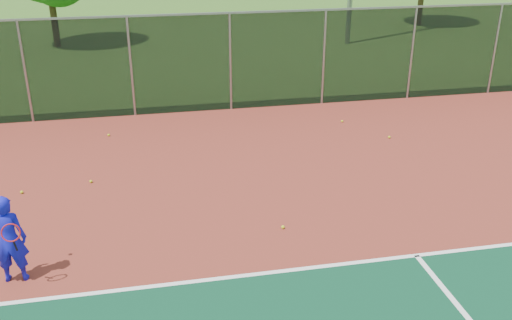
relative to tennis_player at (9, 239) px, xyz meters
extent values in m
cube|color=maroon|center=(5.04, -1.68, -0.81)|extent=(30.00, 20.00, 0.02)
cube|color=white|center=(7.04, -0.68, -0.79)|extent=(22.00, 0.10, 0.00)
cube|color=black|center=(5.04, 8.32, 0.70)|extent=(30.00, 0.04, 3.00)
cube|color=gray|center=(5.04, 8.32, 2.20)|extent=(30.00, 0.06, 0.06)
imported|color=#1415C2|center=(0.00, 0.00, 0.00)|extent=(0.59, 0.39, 1.59)
cylinder|color=black|center=(0.15, -0.25, 0.01)|extent=(0.03, 0.15, 0.27)
torus|color=#A51414|center=(0.15, -0.35, 0.31)|extent=(0.30, 0.13, 0.29)
sphere|color=#BFC817|center=(1.30, 6.62, -0.76)|extent=(0.07, 0.07, 0.07)
sphere|color=#BFC817|center=(4.88, 0.75, -0.76)|extent=(0.07, 0.07, 0.07)
sphere|color=#BFC817|center=(1.01, 3.65, -0.76)|extent=(0.07, 0.07, 0.07)
sphere|color=#BFC817|center=(8.09, 6.43, -0.76)|extent=(0.07, 0.07, 0.07)
sphere|color=#BFC817|center=(-0.47, 3.38, -0.76)|extent=(0.07, 0.07, 0.07)
sphere|color=#BFC817|center=(8.94, 4.93, -0.76)|extent=(0.07, 0.07, 0.07)
cylinder|color=#352513|center=(-1.45, 19.00, 0.35)|extent=(0.30, 0.30, 2.34)
cylinder|color=#352513|center=(17.49, 20.73, 0.32)|extent=(0.30, 0.30, 2.28)
camera|label=1|loc=(2.44, -8.76, 4.99)|focal=40.00mm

